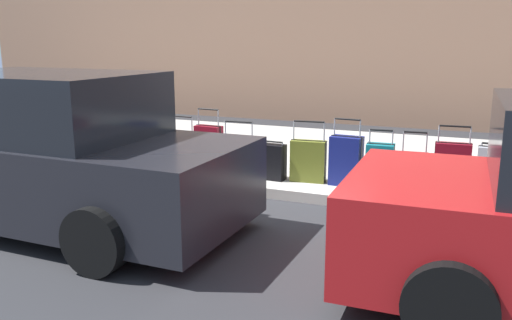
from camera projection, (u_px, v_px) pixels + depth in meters
ground_plane at (267, 198)px, 7.16m from camera, size 40.00×40.00×0.00m
sidewalk_curb at (319, 157)px, 9.39m from camera, size 18.00×5.00×0.14m
suitcase_silver_1 at (498, 175)px, 6.48m from camera, size 0.50×0.25×0.73m
suitcase_maroon_2 at (452, 170)px, 6.72m from camera, size 0.44×0.21×0.91m
suitcase_red_3 at (413, 173)px, 6.90m from camera, size 0.36×0.27×0.81m
suitcase_teal_4 at (380, 167)px, 7.03m from camera, size 0.37×0.27×0.81m
suitcase_navy_5 at (346, 161)px, 7.24m from camera, size 0.43×0.29×0.92m
suitcase_olive_6 at (308, 161)px, 7.42m from camera, size 0.50×0.24×0.86m
suitcase_black_7 at (271, 162)px, 7.55m from camera, size 0.41×0.22×0.56m
suitcase_silver_8 at (239, 158)px, 7.76m from camera, size 0.48×0.27×0.81m
suitcase_maroon_9 at (209, 149)px, 7.98m from camera, size 0.42×0.22×0.96m
suitcase_red_10 at (182, 149)px, 8.24m from camera, size 0.46×0.22×0.81m
suitcase_teal_11 at (149, 149)px, 8.30m from camera, size 0.42×0.22×0.87m
fire_hydrant at (115, 135)px, 8.59m from camera, size 0.39×0.21×0.83m
bollard_post at (75, 136)px, 8.72m from camera, size 0.16×0.16×0.80m
parked_car_charcoal_1 at (45, 155)px, 6.07m from camera, size 4.72×2.13×1.72m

